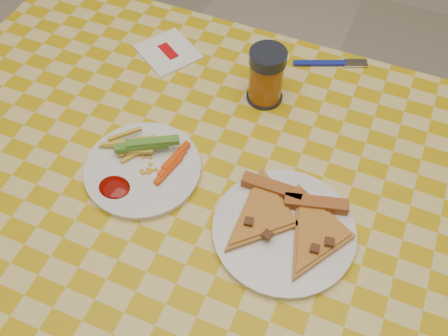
% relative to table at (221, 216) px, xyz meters
% --- Properties ---
extents(ground, '(8.00, 8.00, 0.00)m').
position_rel_table_xyz_m(ground, '(0.00, 0.00, -0.68)').
color(ground, beige).
rests_on(ground, ground).
extents(table, '(1.28, 0.88, 0.76)m').
position_rel_table_xyz_m(table, '(0.00, 0.00, 0.00)').
color(table, silver).
rests_on(table, ground).
extents(plate_left, '(0.27, 0.27, 0.01)m').
position_rel_table_xyz_m(plate_left, '(-0.15, -0.01, 0.08)').
color(plate_left, white).
rests_on(plate_left, table).
extents(plate_right, '(0.29, 0.29, 0.01)m').
position_rel_table_xyz_m(plate_right, '(0.12, -0.03, 0.08)').
color(plate_right, white).
rests_on(plate_right, table).
extents(fries_veggies, '(0.17, 0.16, 0.04)m').
position_rel_table_xyz_m(fries_veggies, '(-0.15, 0.01, 0.10)').
color(fries_veggies, '#E8BB49').
rests_on(fries_veggies, plate_left).
extents(pizza_slices, '(0.24, 0.23, 0.02)m').
position_rel_table_xyz_m(pizza_slices, '(0.13, -0.01, 0.09)').
color(pizza_slices, '#B47237').
rests_on(pizza_slices, plate_right).
extents(drink_glass, '(0.07, 0.07, 0.12)m').
position_rel_table_xyz_m(drink_glass, '(-0.01, 0.25, 0.13)').
color(drink_glass, black).
rests_on(drink_glass, table).
extents(napkin, '(0.16, 0.15, 0.01)m').
position_rel_table_xyz_m(napkin, '(-0.25, 0.29, 0.08)').
color(napkin, white).
rests_on(napkin, table).
extents(fork, '(0.15, 0.08, 0.01)m').
position_rel_table_xyz_m(fork, '(0.09, 0.39, 0.08)').
color(fork, '#152194').
rests_on(fork, table).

